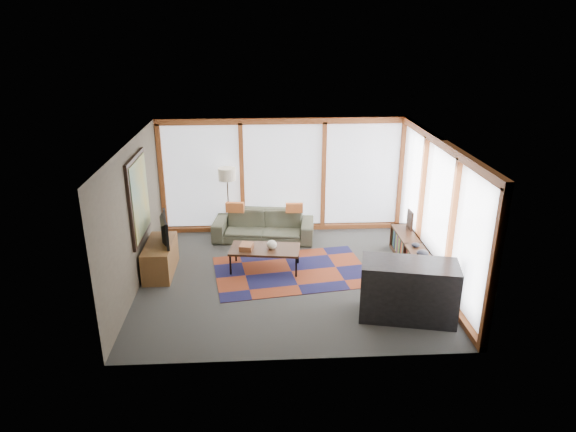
{
  "coord_description": "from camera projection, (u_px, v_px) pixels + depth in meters",
  "views": [
    {
      "loc": [
        -0.51,
        -8.63,
        4.51
      ],
      "look_at": [
        0.0,
        0.4,
        1.1
      ],
      "focal_mm": 32.0,
      "sensor_mm": 36.0,
      "label": 1
    }
  ],
  "objects": [
    {
      "name": "tv_console",
      "position": [
        160.0,
        258.0,
        9.8
      ],
      "size": [
        0.5,
        1.21,
        0.61
      ],
      "primitive_type": "cube",
      "color": "brown",
      "rests_on": "ground"
    },
    {
      "name": "bar_counter",
      "position": [
        408.0,
        290.0,
        8.24
      ],
      "size": [
        1.63,
        1.02,
        0.96
      ],
      "primitive_type": "cube",
      "rotation": [
        0.0,
        0.0,
        -0.22
      ],
      "color": "black",
      "rests_on": "ground"
    },
    {
      "name": "pillow_right",
      "position": [
        294.0,
        208.0,
        11.16
      ],
      "size": [
        0.38,
        0.13,
        0.21
      ],
      "primitive_type": "cube",
      "rotation": [
        0.0,
        0.0,
        -0.04
      ],
      "color": "#C2602C",
      "rests_on": "sofa"
    },
    {
      "name": "bowl_a",
      "position": [
        422.0,
        253.0,
        9.35
      ],
      "size": [
        0.25,
        0.25,
        0.11
      ],
      "primitive_type": "ellipsoid",
      "rotation": [
        0.0,
        0.0,
        0.16
      ],
      "color": "black",
      "rests_on": "bookshelf"
    },
    {
      "name": "sofa",
      "position": [
        264.0,
        226.0,
        11.3
      ],
      "size": [
        2.28,
        1.13,
        0.64
      ],
      "primitive_type": "imported",
      "rotation": [
        0.0,
        0.0,
        -0.13
      ],
      "color": "#3A402F",
      "rests_on": "ground"
    },
    {
      "name": "bowl_b",
      "position": [
        416.0,
        245.0,
        9.73
      ],
      "size": [
        0.18,
        0.18,
        0.08
      ],
      "primitive_type": "ellipsoid",
      "rotation": [
        0.0,
        0.0,
        0.16
      ],
      "color": "black",
      "rests_on": "bookshelf"
    },
    {
      "name": "coffee_table",
      "position": [
        265.0,
        259.0,
        9.95
      ],
      "size": [
        1.41,
        0.84,
        0.44
      ],
      "primitive_type": null,
      "rotation": [
        0.0,
        0.0,
        -0.14
      ],
      "color": "#2F2110",
      "rests_on": "ground"
    },
    {
      "name": "vase",
      "position": [
        272.0,
        245.0,
        9.82
      ],
      "size": [
        0.25,
        0.25,
        0.17
      ],
      "primitive_type": "ellipsoid",
      "rotation": [
        0.0,
        0.0,
        -0.26
      ],
      "color": "beige",
      "rests_on": "coffee_table"
    },
    {
      "name": "pillow_left",
      "position": [
        235.0,
        207.0,
        11.17
      ],
      "size": [
        0.41,
        0.17,
        0.22
      ],
      "primitive_type": "cube",
      "rotation": [
        0.0,
        0.0,
        -0.12
      ],
      "color": "#C2602C",
      "rests_on": "sofa"
    },
    {
      "name": "shelf_picture",
      "position": [
        410.0,
        220.0,
        10.53
      ],
      "size": [
        0.05,
        0.3,
        0.39
      ],
      "primitive_type": "cube",
      "rotation": [
        0.0,
        0.0,
        0.04
      ],
      "color": "black",
      "rests_on": "bookshelf"
    },
    {
      "name": "rug",
      "position": [
        291.0,
        271.0,
        9.92
      ],
      "size": [
        3.14,
        2.27,
        0.01
      ],
      "primitive_type": "cube",
      "rotation": [
        0.0,
        0.0,
        0.15
      ],
      "color": "maroon",
      "rests_on": "ground"
    },
    {
      "name": "television",
      "position": [
        161.0,
        229.0,
        9.65
      ],
      "size": [
        0.32,
        0.92,
        0.53
      ],
      "primitive_type": "imported",
      "rotation": [
        0.0,
        0.0,
        1.79
      ],
      "color": "black",
      "rests_on": "tv_console"
    },
    {
      "name": "bookshelf",
      "position": [
        412.0,
        255.0,
        10.01
      ],
      "size": [
        0.38,
        2.09,
        0.52
      ],
      "primitive_type": null,
      "color": "#2F2110",
      "rests_on": "ground"
    },
    {
      "name": "ground",
      "position": [
        289.0,
        278.0,
        9.68
      ],
      "size": [
        5.5,
        5.5,
        0.0
      ],
      "primitive_type": "plane",
      "color": "#302F2D",
      "rests_on": "ground"
    },
    {
      "name": "book_stack",
      "position": [
        247.0,
        247.0,
        9.82
      ],
      "size": [
        0.29,
        0.34,
        0.1
      ],
      "primitive_type": "cube",
      "rotation": [
        0.0,
        0.0,
        -0.2
      ],
      "color": "brown",
      "rests_on": "coffee_table"
    },
    {
      "name": "floor_lamp",
      "position": [
        228.0,
        202.0,
        11.44
      ],
      "size": [
        0.39,
        0.39,
        1.55
      ],
      "primitive_type": null,
      "color": "black",
      "rests_on": "ground"
    },
    {
      "name": "room_envelope",
      "position": [
        314.0,
        191.0,
        9.68
      ],
      "size": [
        5.52,
        5.02,
        2.62
      ],
      "color": "#3E372E",
      "rests_on": "ground"
    }
  ]
}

